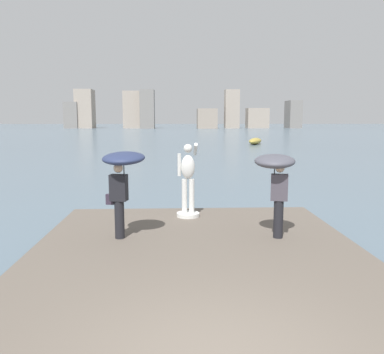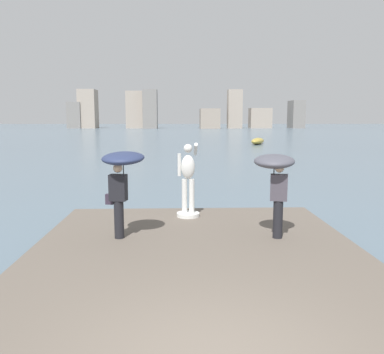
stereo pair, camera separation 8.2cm
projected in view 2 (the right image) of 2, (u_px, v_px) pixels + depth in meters
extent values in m
plane|color=slate|center=(182.00, 147.00, 44.09)|extent=(400.00, 400.00, 0.00)
cube|color=#60564C|center=(200.00, 289.00, 6.96)|extent=(7.05, 10.97, 0.40)
cylinder|color=white|center=(188.00, 215.00, 11.31)|extent=(0.64, 0.64, 0.11)
cylinder|color=white|center=(185.00, 196.00, 11.23)|extent=(0.15, 0.15, 0.96)
cylinder|color=white|center=(192.00, 196.00, 11.23)|extent=(0.15, 0.15, 0.96)
ellipsoid|color=white|center=(188.00, 167.00, 11.11)|extent=(0.38, 0.26, 0.67)
sphere|color=white|center=(188.00, 148.00, 11.04)|extent=(0.24, 0.24, 0.24)
cylinder|color=white|center=(179.00, 165.00, 11.10)|extent=(0.10, 0.10, 0.62)
cylinder|color=white|center=(196.00, 149.00, 11.32)|extent=(0.10, 0.59, 0.40)
cylinder|color=black|center=(119.00, 219.00, 9.21)|extent=(0.22, 0.22, 0.88)
cube|color=black|center=(118.00, 188.00, 9.10)|extent=(0.42, 0.31, 0.60)
sphere|color=beige|center=(118.00, 168.00, 9.04)|extent=(0.21, 0.21, 0.21)
cylinder|color=#262626|center=(123.00, 173.00, 9.08)|extent=(0.02, 0.02, 0.55)
ellipsoid|color=navy|center=(123.00, 158.00, 9.03)|extent=(1.14, 1.16, 0.36)
cube|color=#332838|center=(110.00, 199.00, 9.20)|extent=(0.20, 0.13, 0.24)
cylinder|color=black|center=(278.00, 219.00, 9.22)|extent=(0.22, 0.22, 0.88)
cube|color=#47424C|center=(279.00, 187.00, 9.12)|extent=(0.43, 0.33, 0.60)
sphere|color=beige|center=(279.00, 168.00, 9.05)|extent=(0.21, 0.21, 0.21)
cylinder|color=#262626|center=(274.00, 175.00, 9.14)|extent=(0.02, 0.02, 0.47)
ellipsoid|color=#4C4C56|center=(274.00, 161.00, 9.10)|extent=(1.12, 1.14, 0.39)
ellipsoid|color=#B2993D|center=(258.00, 141.00, 49.62)|extent=(2.86, 4.47, 0.77)
cube|color=gray|center=(76.00, 115.00, 133.10)|extent=(4.42, 7.15, 8.53)
cube|color=#A89989|center=(88.00, 109.00, 133.42)|extent=(5.62, 7.03, 12.63)
cube|color=#A89989|center=(135.00, 110.00, 133.11)|extent=(5.46, 6.03, 12.07)
cube|color=gray|center=(150.00, 109.00, 128.73)|extent=(4.47, 5.69, 12.30)
cube|color=gray|center=(210.00, 119.00, 129.90)|extent=(6.23, 7.62, 6.32)
cube|color=#A89989|center=(235.00, 109.00, 131.48)|extent=(4.60, 4.41, 12.47)
cube|color=#A89989|center=(260.00, 118.00, 134.52)|extent=(7.09, 5.57, 6.60)
cube|color=gray|center=(296.00, 114.00, 134.02)|extent=(4.08, 7.50, 9.05)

